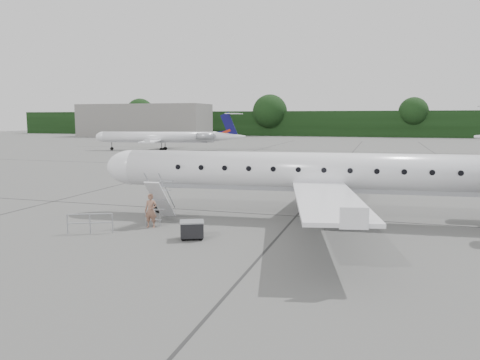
% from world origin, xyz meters
% --- Properties ---
extents(ground, '(320.00, 320.00, 0.00)m').
position_xyz_m(ground, '(0.00, 0.00, 0.00)').
color(ground, '#60605D').
rests_on(ground, ground).
extents(treeline, '(260.00, 4.00, 8.00)m').
position_xyz_m(treeline, '(0.00, 130.00, 4.00)').
color(treeline, black).
rests_on(treeline, ground).
extents(terminal_building, '(40.00, 14.00, 10.00)m').
position_xyz_m(terminal_building, '(-70.00, 110.00, 5.00)').
color(terminal_building, slate).
rests_on(terminal_building, ground).
extents(main_regional_jet, '(31.78, 24.22, 7.67)m').
position_xyz_m(main_regional_jet, '(-2.12, 5.50, 3.84)').
color(main_regional_jet, silver).
rests_on(main_regional_jet, ground).
extents(airstair, '(1.08, 2.56, 2.40)m').
position_xyz_m(airstair, '(-10.94, 2.31, 1.20)').
color(airstair, silver).
rests_on(airstair, ground).
extents(passenger, '(0.72, 0.53, 1.82)m').
position_xyz_m(passenger, '(-10.81, 0.92, 0.91)').
color(passenger, '#865B49').
rests_on(passenger, ground).
extents(safety_railing, '(2.04, 0.98, 1.00)m').
position_xyz_m(safety_railing, '(-13.12, -1.15, 0.50)').
color(safety_railing, '#999CA1').
rests_on(safety_railing, ground).
extents(baggage_cart, '(1.35, 1.24, 0.94)m').
position_xyz_m(baggage_cart, '(-7.80, -0.68, 0.47)').
color(baggage_cart, black).
rests_on(baggage_cart, ground).
extents(bg_regional_left, '(28.59, 22.87, 6.72)m').
position_xyz_m(bg_regional_left, '(-37.39, 54.54, 3.36)').
color(bg_regional_left, silver).
rests_on(bg_regional_left, ground).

